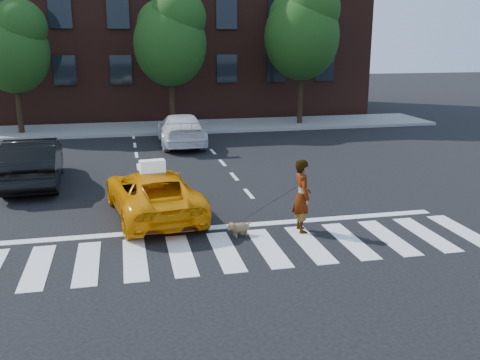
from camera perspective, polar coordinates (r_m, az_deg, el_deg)
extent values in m
plane|color=black|center=(12.12, -1.57, -7.62)|extent=(120.00, 120.00, 0.00)
cube|color=silver|center=(12.12, -1.57, -7.59)|extent=(13.00, 2.40, 0.01)
cube|color=silver|center=(13.59, -2.87, -5.08)|extent=(12.00, 0.30, 0.01)
cube|color=slate|center=(28.94, -8.25, 5.56)|extent=(30.00, 4.00, 0.15)
cube|color=#401F17|center=(36.10, -9.59, 16.73)|extent=(26.00, 10.00, 12.00)
cylinder|color=black|center=(28.59, -22.53, 7.62)|extent=(0.28, 0.28, 3.25)
ellipsoid|color=#18380F|center=(28.44, -23.01, 12.42)|extent=(3.38, 3.38, 3.89)
sphere|color=#18380F|center=(28.18, -22.50, 14.85)|extent=(2.60, 2.60, 2.60)
sphere|color=#18380F|center=(28.74, -23.80, 14.05)|extent=(2.34, 2.34, 2.34)
cylinder|color=black|center=(28.27, -7.27, 8.85)|extent=(0.28, 0.28, 3.55)
ellipsoid|color=#18380F|center=(28.13, -7.45, 14.18)|extent=(3.69, 3.69, 4.25)
sphere|color=#18380F|center=(27.99, -6.65, 16.82)|extent=(2.84, 2.84, 2.84)
sphere|color=#18380F|center=(28.36, -8.29, 16.02)|extent=(2.56, 2.56, 2.56)
cylinder|color=black|center=(29.73, 6.46, 9.45)|extent=(0.28, 0.28, 3.85)
ellipsoid|color=#18380F|center=(29.61, 6.62, 14.95)|extent=(4.00, 4.00, 4.60)
sphere|color=#18380F|center=(29.60, 7.60, 17.60)|extent=(3.08, 3.08, 3.08)
sphere|color=#18380F|center=(29.76, 5.85, 16.89)|extent=(2.77, 2.77, 2.77)
imported|color=orange|center=(14.52, -9.26, -1.38)|extent=(2.67, 4.75, 1.25)
imported|color=black|center=(18.64, -21.18, 1.84)|extent=(1.88, 4.75, 1.54)
imported|color=silver|center=(24.28, -6.30, 5.38)|extent=(2.03, 4.86, 1.40)
imported|color=#999999|center=(13.15, 6.65, -1.70)|extent=(0.46, 0.68, 1.82)
ellipsoid|color=#9A804E|center=(12.97, 0.03, -5.12)|extent=(0.51, 0.35, 0.26)
sphere|color=#9A804E|center=(12.85, -0.87, -4.99)|extent=(0.23, 0.23, 0.19)
sphere|color=#9A804E|center=(12.83, -1.18, -5.18)|extent=(0.11, 0.11, 0.09)
cylinder|color=#9A804E|center=(13.05, 0.92, -4.69)|extent=(0.14, 0.07, 0.11)
sphere|color=#9A804E|center=(12.89, -0.99, -4.67)|extent=(0.08, 0.08, 0.07)
sphere|color=#9A804E|center=(12.78, -0.74, -4.83)|extent=(0.08, 0.08, 0.07)
cylinder|color=#9A804E|center=(12.92, -0.39, -5.87)|extent=(0.06, 0.06, 0.12)
cylinder|color=#9A804E|center=(13.01, -0.61, -5.72)|extent=(0.06, 0.06, 0.12)
cylinder|color=#9A804E|center=(13.03, 0.68, -5.68)|extent=(0.06, 0.06, 0.12)
cylinder|color=#9A804E|center=(13.12, 0.45, -5.53)|extent=(0.06, 0.06, 0.12)
cube|color=white|center=(14.13, -9.33, 1.47)|extent=(0.68, 0.36, 0.32)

